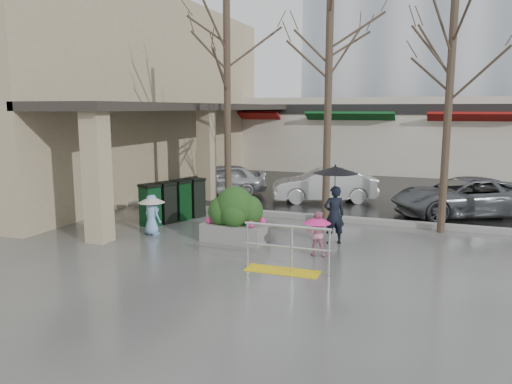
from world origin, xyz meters
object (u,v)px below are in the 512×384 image
Objects in this scene: child_blue at (152,210)px; news_boxes at (174,201)px; handrail at (285,255)px; car_b at (324,185)px; tree_midwest at (329,45)px; planter at (235,215)px; car_a at (219,180)px; tree_west at (227,55)px; woman at (335,195)px; car_c at (464,197)px; tree_mideast at (452,55)px; child_pink at (317,230)px.

news_boxes is at bearing -63.04° from child_blue.
car_b is at bearing 96.63° from handrail.
news_boxes is at bearing -58.56° from car_b.
tree_midwest reaches higher than handrail.
planter reaches higher than car_a.
tree_west reaches higher than woman.
woman is at bearing 14.94° from car_a.
woman is 5.89m from car_b.
car_c is (3.28, 4.69, -0.65)m from woman.
child_pink is at bearing -129.51° from tree_mideast.
woman reaches higher than planter.
planter is (-5.09, -2.85, -4.16)m from tree_mideast.
tree_mideast is 7.16m from planter.
tree_mideast is 9.96m from car_a.
car_a is 0.97× the size of car_b.
tree_west reaches higher than planter.
tree_west is at bearing -45.28° from child_pink.
news_boxes is 9.26m from car_c.
woman reaches higher than news_boxes.
car_a is (-0.58, 4.75, 0.00)m from news_boxes.
handrail is 0.29× the size of tree_mideast.
car_a reaches higher than child_pink.
child_blue is at bearing 157.65° from handrail.
news_boxes is 6.03m from car_b.
child_pink is 0.29× the size of car_a.
news_boxes reaches higher than child_pink.
woman is at bearing 78.56° from handrail.
car_a is (-5.56, 6.81, 0.01)m from child_pink.
car_c is at bearing -123.53° from child_pink.
tree_midwest is at bearing -82.63° from car_c.
car_a is (-5.20, 8.23, 0.25)m from handrail.
car_c is (0.67, 2.49, -4.23)m from tree_mideast.
child_pink is 5.39m from news_boxes.
tree_mideast is 4.95m from woman.
woman is at bearing -59.72° from car_c.
tree_west is at bearing -2.31° from car_a.
child_blue is 9.85m from car_c.
tree_mideast is 3.17× the size of woman.
car_a and car_b have the same top height.
car_a is at bearing 118.25° from tree_west.
car_a is (-3.26, 6.28, -0.07)m from planter.
tree_mideast is at bearing 37.09° from car_a.
tree_mideast is 6.83m from car_b.
child_blue is (-7.50, -3.01, -4.17)m from tree_mideast.
planter is 0.77× the size of news_boxes.
car_a is at bearing 145.78° from tree_midwest.
tree_midwest reaches higher than child_pink.
news_boxes is 4.79m from car_a.
child_pink reaches higher than handrail.
woman is at bearing -152.58° from child_blue.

